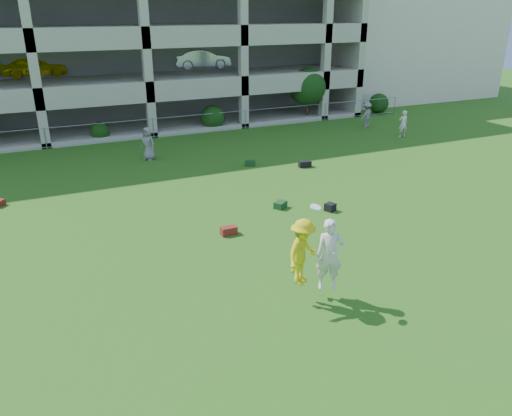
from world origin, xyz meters
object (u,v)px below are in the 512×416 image
stucco_building (379,35)px  bystander_c (148,144)px  parking_garage (117,27)px  frisbee_contest (311,253)px  bystander_e (403,124)px  bystander_f (367,115)px  crate_d (330,207)px

stucco_building → bystander_c: (-24.35, -13.46, -4.16)m
parking_garage → frisbee_contest: bearing=-91.3°
bystander_e → bystander_f: bystander_f is taller
bystander_f → parking_garage: size_ratio=0.06×
bystander_f → crate_d: size_ratio=4.74×
bystander_c → bystander_f: bearing=60.6°
bystander_e → crate_d: 13.29m
bystander_c → parking_garage: bearing=139.2°
frisbee_contest → bystander_e: bearing=43.1°
stucco_building → bystander_e: bearing=-121.8°
bystander_f → crate_d: bearing=29.6°
parking_garage → crate_d: bearing=-81.8°
crate_d → parking_garage: size_ratio=0.01×
bystander_c → crate_d: (4.66, -9.83, -0.69)m
bystander_f → frisbee_contest: frisbee_contest is taller
bystander_e → frisbee_contest: 19.61m
stucco_building → frisbee_contest: bearing=-129.7°
frisbee_contest → stucco_building: bearing=50.3°
bystander_c → parking_garage: parking_garage is taller
crate_d → parking_garage: bearing=98.2°
bystander_e → frisbee_contest: (-14.32, -13.39, 0.60)m
bystander_c → bystander_f: (14.55, 1.40, -0.01)m
bystander_e → frisbee_contest: size_ratio=0.65×
frisbee_contest → parking_garage: bearing=88.7°
bystander_e → parking_garage: (-13.70, 14.72, 5.21)m
crate_d → frisbee_contest: bearing=-127.5°
bystander_c → parking_garage: (1.35, 13.16, 5.17)m
bystander_c → frisbee_contest: frisbee_contest is taller
stucco_building → bystander_e: (-9.31, -15.02, -4.20)m
bystander_f → frisbee_contest: size_ratio=0.68×
bystander_c → bystander_e: bearing=49.2°
bystander_f → crate_d: (-9.89, -11.22, -0.68)m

